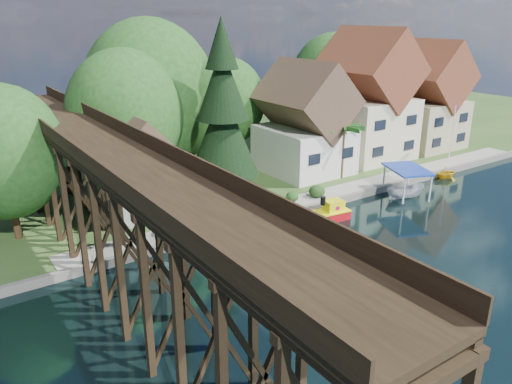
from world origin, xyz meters
TOP-DOWN VIEW (x-y plane):
  - ground at (0.00, 0.00)m, footprint 140.00×140.00m
  - bank at (0.00, 34.00)m, footprint 140.00×52.00m
  - seawall at (4.00, 8.00)m, footprint 60.00×0.40m
  - promenade at (6.00, 9.30)m, footprint 50.00×2.60m
  - trestle_bridge at (-16.00, 5.17)m, footprint 4.12×44.18m
  - house_left at (7.00, 16.00)m, footprint 7.64×8.64m
  - house_center at (16.00, 16.50)m, footprint 8.65×9.18m
  - house_right at (25.00, 16.00)m, footprint 8.15×8.64m
  - shed at (-11.00, 14.50)m, footprint 5.09×5.40m
  - bg_trees at (1.00, 21.25)m, footprint 49.90×13.30m
  - shrubs at (-4.60, 9.26)m, footprint 15.76×2.47m
  - conifer at (-3.09, 14.68)m, footprint 6.06×6.06m
  - palm_tree at (8.50, 12.19)m, footprint 4.27×4.27m
  - flagpole at (21.68, 9.41)m, footprint 0.93×0.38m
  - tugboat at (1.51, 5.80)m, footprint 3.08×1.93m
  - boat_white_a at (1.52, 6.32)m, footprint 4.26×3.53m
  - boat_canopy at (10.23, 5.69)m, footprint 4.42×5.16m
  - boat_yellow at (18.21, 7.24)m, footprint 2.97×2.71m

SIDE VIEW (x-z plane):
  - ground at x=0.00m, z-range 0.00..0.00m
  - bank at x=0.00m, z-range 0.00..0.50m
  - seawall at x=4.00m, z-range 0.00..0.62m
  - boat_white_a at x=1.52m, z-range 0.00..0.76m
  - promenade at x=6.00m, z-range 0.50..0.56m
  - tugboat at x=1.51m, z-range -0.42..1.69m
  - boat_yellow at x=18.21m, z-range 0.00..1.34m
  - boat_canopy at x=10.23m, z-range -0.20..2.60m
  - shrubs at x=-4.60m, z-range 0.38..2.08m
  - shed at x=-11.00m, z-range -0.10..7.75m
  - flagpole at x=21.68m, z-range 1.20..7.43m
  - house_left at x=7.00m, z-range -0.37..10.65m
  - palm_tree at x=8.50m, z-range 2.55..8.06m
  - trestle_bridge at x=-16.00m, z-range 0.70..10.00m
  - house_right at x=25.00m, z-range -0.45..12.00m
  - house_center at x=16.00m, z-range -0.53..13.36m
  - bg_trees at x=1.00m, z-range 2.00..12.57m
  - conifer at x=-3.09m, z-range 0.22..15.16m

